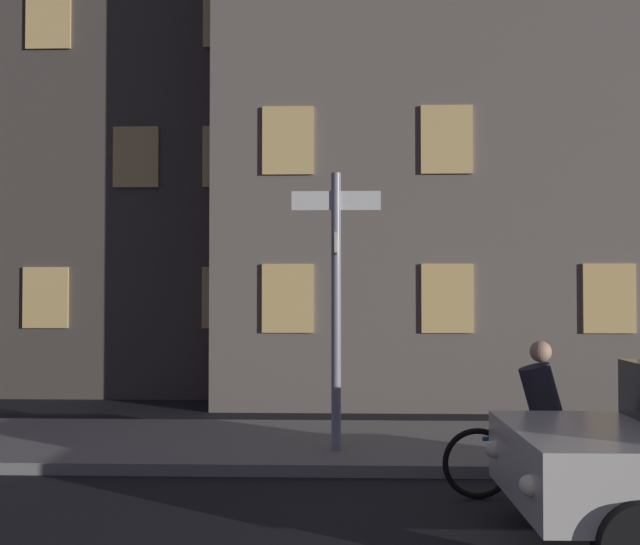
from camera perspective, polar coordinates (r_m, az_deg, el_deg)
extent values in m
cube|color=gray|center=(10.14, 4.14, -13.11)|extent=(40.00, 2.96, 0.14)
cylinder|color=gray|center=(9.27, 1.25, -2.97)|extent=(0.12, 0.12, 3.47)
cube|color=white|center=(9.33, 1.25, 5.55)|extent=(1.12, 0.03, 0.24)
cube|color=beige|center=(9.28, 1.25, 2.12)|extent=(0.03, 1.13, 0.24)
cylinder|color=black|center=(7.73, 18.01, -14.83)|extent=(0.64, 0.22, 0.64)
sphere|color=#F9EFCC|center=(5.98, 15.82, -15.51)|extent=(0.16, 0.16, 0.16)
sphere|color=#F9EFCC|center=(7.20, 13.21, -13.11)|extent=(0.16, 0.16, 0.16)
torus|color=black|center=(7.96, 12.05, -14.18)|extent=(0.72, 0.07, 0.72)
torus|color=black|center=(8.24, 19.80, -13.69)|extent=(0.72, 0.07, 0.72)
cylinder|color=#1959A5|center=(8.03, 15.98, -12.22)|extent=(1.00, 0.06, 0.04)
cylinder|color=#26262D|center=(7.98, 16.66, -8.83)|extent=(0.46, 0.33, 0.61)
sphere|color=tan|center=(7.94, 16.63, -5.86)|extent=(0.22, 0.22, 0.22)
cylinder|color=black|center=(7.96, 16.51, -12.53)|extent=(0.34, 0.13, 0.55)
cylinder|color=black|center=(8.13, 16.16, -12.30)|extent=(0.34, 0.13, 0.55)
cube|color=#F2C672|center=(15.52, -20.38, -1.82)|extent=(0.90, 0.06, 1.20)
cube|color=#F2C672|center=(14.55, -7.33, -1.93)|extent=(0.90, 0.06, 1.20)
cube|color=#F2C672|center=(15.17, -14.00, 8.63)|extent=(0.90, 0.06, 1.20)
cube|color=#F2C672|center=(14.79, -7.29, 8.86)|extent=(0.90, 0.06, 1.20)
cube|color=#F2C672|center=(16.44, -20.19, 17.86)|extent=(0.90, 0.06, 1.20)
cube|color=#F2C672|center=(15.53, -7.26, 18.95)|extent=(0.90, 0.06, 1.20)
cube|color=#F2C672|center=(15.37, -0.33, 19.17)|extent=(0.90, 0.06, 1.20)
cube|color=#6B6056|center=(18.20, 17.20, 18.85)|extent=(13.86, 7.09, 16.84)
cube|color=#F2C672|center=(12.91, -2.50, -2.00)|extent=(0.90, 0.06, 1.20)
cube|color=#F2C672|center=(13.00, 9.78, -1.97)|extent=(0.90, 0.06, 1.20)
cube|color=#F2C672|center=(13.66, 21.38, -1.87)|extent=(0.90, 0.06, 1.20)
cube|color=#F2C672|center=(13.18, -2.49, 10.13)|extent=(0.90, 0.06, 1.20)
cube|color=#F2C672|center=(13.27, 9.73, 10.07)|extent=(0.90, 0.06, 1.20)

